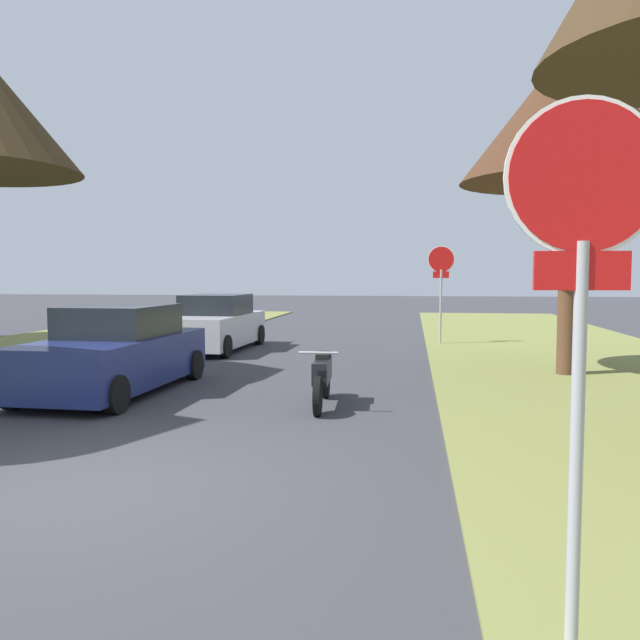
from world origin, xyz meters
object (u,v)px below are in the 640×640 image
at_px(street_tree_right_mid_a, 573,112).
at_px(parked_sedan_navy, 116,353).
at_px(parked_sedan_silver, 215,325).
at_px(stop_sign_near, 582,261).
at_px(parked_motorcycle, 322,376).
at_px(stop_sign_far, 441,273).

height_order(street_tree_right_mid_a, parked_sedan_navy, street_tree_right_mid_a).
relative_size(street_tree_right_mid_a, parked_sedan_silver, 1.55).
relative_size(stop_sign_near, parked_motorcycle, 1.45).
bearing_deg(street_tree_right_mid_a, parked_sedan_navy, -160.10).
distance_m(stop_sign_near, street_tree_right_mid_a, 11.25).
xyz_separation_m(stop_sign_far, street_tree_right_mid_a, (2.35, -5.80, 3.27)).
relative_size(stop_sign_far, parked_motorcycle, 1.45).
distance_m(stop_sign_near, stop_sign_far, 16.30).
bearing_deg(parked_sedan_silver, parked_sedan_navy, -87.86).
distance_m(street_tree_right_mid_a, parked_sedan_silver, 10.58).
distance_m(stop_sign_near, parked_sedan_silver, 15.51).
distance_m(stop_sign_far, parked_motorcycle, 9.97).
relative_size(stop_sign_far, parked_sedan_silver, 0.67).
distance_m(parked_sedan_navy, parked_motorcycle, 3.94).
distance_m(parked_sedan_navy, parked_sedan_silver, 6.63).
bearing_deg(parked_motorcycle, street_tree_right_mid_a, 38.93).
relative_size(parked_sedan_navy, parked_sedan_silver, 1.00).
bearing_deg(stop_sign_near, stop_sign_far, 89.98).
height_order(stop_sign_near, stop_sign_far, stop_sign_near).
relative_size(parked_sedan_silver, parked_motorcycle, 2.17).
bearing_deg(parked_sedan_navy, parked_sedan_silver, 92.14).
height_order(parked_sedan_navy, parked_sedan_silver, same).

